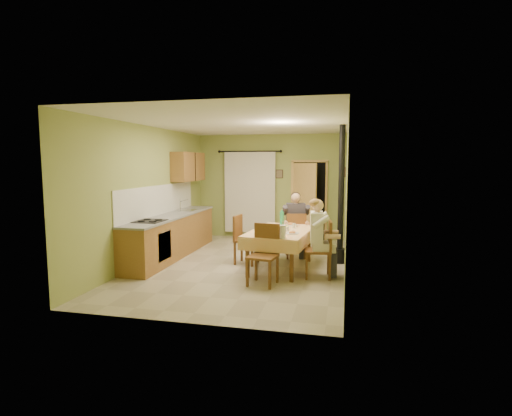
% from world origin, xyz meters
% --- Properties ---
extents(floor, '(4.00, 6.00, 0.01)m').
position_xyz_m(floor, '(0.00, 0.00, 0.00)').
color(floor, tan).
rests_on(floor, ground).
extents(room_shell, '(4.04, 6.04, 2.82)m').
position_xyz_m(room_shell, '(0.00, 0.00, 1.82)').
color(room_shell, '#93A052').
rests_on(room_shell, ground).
extents(kitchen_run, '(0.64, 3.64, 1.56)m').
position_xyz_m(kitchen_run, '(-1.71, 0.40, 0.48)').
color(kitchen_run, brown).
rests_on(kitchen_run, ground).
extents(upper_cabinets, '(0.35, 1.40, 0.70)m').
position_xyz_m(upper_cabinets, '(-1.82, 1.70, 1.95)').
color(upper_cabinets, brown).
rests_on(upper_cabinets, room_shell).
extents(curtain, '(1.70, 0.07, 2.22)m').
position_xyz_m(curtain, '(-0.55, 2.90, 1.26)').
color(curtain, black).
rests_on(curtain, ground).
extents(doorway, '(0.96, 0.57, 2.15)m').
position_xyz_m(doorway, '(1.00, 2.85, 1.05)').
color(doorway, black).
rests_on(doorway, ground).
extents(dining_table, '(1.27, 1.91, 0.76)m').
position_xyz_m(dining_table, '(0.79, -0.14, 0.38)').
color(dining_table, '#EFB77B').
rests_on(dining_table, ground).
extents(tableware, '(0.75, 1.65, 0.33)m').
position_xyz_m(tableware, '(0.82, -0.23, 0.81)').
color(tableware, white).
rests_on(tableware, dining_table).
extents(chair_far, '(0.49, 0.49, 0.98)m').
position_xyz_m(chair_far, '(0.96, 0.88, 0.29)').
color(chair_far, brown).
rests_on(chair_far, ground).
extents(chair_near, '(0.52, 0.52, 1.02)m').
position_xyz_m(chair_near, '(0.66, -1.18, 0.29)').
color(chair_near, brown).
rests_on(chair_near, ground).
extents(chair_right, '(0.50, 0.50, 1.02)m').
position_xyz_m(chair_right, '(1.55, -0.53, 0.29)').
color(chair_right, brown).
rests_on(chair_right, ground).
extents(chair_left, '(0.48, 0.48, 0.99)m').
position_xyz_m(chair_left, '(0.04, 0.12, 0.29)').
color(chair_left, brown).
rests_on(chair_left, ground).
extents(man_far, '(0.63, 0.53, 1.39)m').
position_xyz_m(man_far, '(0.95, 0.89, 0.88)').
color(man_far, '#38333D').
rests_on(man_far, chair_far).
extents(man_right, '(0.50, 0.61, 1.39)m').
position_xyz_m(man_right, '(1.53, -0.53, 0.88)').
color(man_right, silver).
rests_on(man_right, chair_right).
extents(stove_flue, '(0.24, 0.24, 2.80)m').
position_xyz_m(stove_flue, '(1.90, 0.60, 1.02)').
color(stove_flue, black).
rests_on(stove_flue, ground).
extents(picture_back, '(0.19, 0.03, 0.23)m').
position_xyz_m(picture_back, '(0.25, 2.97, 1.75)').
color(picture_back, black).
rests_on(picture_back, room_shell).
extents(picture_right, '(0.03, 0.31, 0.21)m').
position_xyz_m(picture_right, '(1.97, 1.20, 1.85)').
color(picture_right, brown).
rests_on(picture_right, room_shell).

